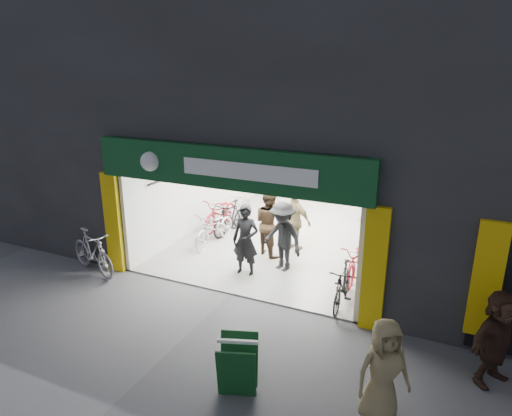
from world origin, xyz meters
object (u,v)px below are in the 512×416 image
Objects in this scene: bike_right_front at (343,285)px; sandwich_board at (238,365)px; parked_bike at (93,252)px; bike_left_front at (215,228)px; pedestrian_near at (383,372)px.

bike_right_front is 1.70× the size of sandwich_board.
parked_bike is (-6.19, -1.02, 0.08)m from bike_right_front.
sandwich_board is (5.36, -2.44, -0.04)m from parked_bike.
parked_bike reaches higher than bike_left_front.
parked_bike is 1.99× the size of sandwich_board.
pedestrian_near reaches higher than bike_left_front.
bike_right_front is 6.27m from parked_bike.
sandwich_board is (-0.83, -3.46, 0.04)m from bike_right_front.
bike_left_front is 6.40m from sandwich_board.
bike_right_front is 3.39m from pedestrian_near.
bike_left_front is 2.06× the size of sandwich_board.
bike_left_front is at bearing 103.26° from sandwich_board.
parked_bike is at bearing -120.61° from bike_left_front.
bike_left_front reaches higher than bike_right_front.
pedestrian_near reaches higher than bike_right_front.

